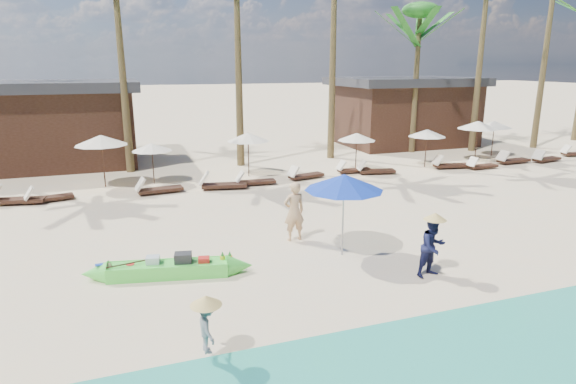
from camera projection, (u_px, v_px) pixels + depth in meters
name	position (u px, v px, depth m)	size (l,w,h in m)	color
ground	(292.00, 281.00, 11.75)	(240.00, 240.00, 0.00)	beige
green_canoe	(169.00, 269.00, 11.96)	(4.64, 1.23, 0.59)	#4CE345
tourist	(294.00, 211.00, 14.25)	(0.66, 0.43, 1.80)	tan
vendor_green	(433.00, 247.00, 11.85)	(0.74, 0.58, 1.53)	#15173A
vendor_yellow	(207.00, 327.00, 8.42)	(0.63, 0.36, 0.97)	gray
blue_umbrella	(344.00, 182.00, 12.82)	(2.13, 2.13, 2.30)	#99999E
resort_parasol_4	(101.00, 140.00, 20.24)	(2.19, 2.19, 2.25)	#3A2218
lounger_4_left	(15.00, 199.00, 18.10)	(2.03, 0.94, 0.66)	#3A2218
lounger_4_right	(47.00, 197.00, 18.44)	(1.79, 0.88, 0.58)	#3A2218
resort_parasol_5	(152.00, 147.00, 20.92)	(1.76, 1.76, 1.82)	#3A2218
lounger_5_left	(157.00, 189.00, 19.61)	(1.94, 0.79, 0.64)	#3A2218
resort_parasol_6	(248.00, 137.00, 22.29)	(2.01, 2.01, 2.07)	#3A2218
lounger_6_left	(221.00, 184.00, 20.31)	(2.07, 0.98, 0.68)	#3A2218
lounger_6_right	(254.00, 181.00, 20.98)	(1.77, 0.64, 0.59)	#3A2218
resort_parasol_7	(357.00, 137.00, 23.32)	(1.85, 1.85, 1.90)	#3A2218
lounger_7_left	(304.00, 175.00, 22.10)	(1.84, 0.94, 0.60)	#3A2218
lounger_7_right	(352.00, 169.00, 23.33)	(1.73, 0.57, 0.58)	#3A2218
resort_parasol_8	(427.00, 133.00, 24.31)	(1.89, 1.89, 1.95)	#3A2218
lounger_8_left	(374.00, 170.00, 23.12)	(1.90, 0.96, 0.62)	#3A2218
resort_parasol_9	(478.00, 125.00, 25.64)	(2.14, 2.14, 2.21)	#3A2218
lounger_9_left	(450.00, 164.00, 24.34)	(1.98, 0.90, 0.65)	#3A2218
lounger_9_right	(481.00, 165.00, 24.25)	(1.71, 0.62, 0.57)	#3A2218
resort_parasol_10	(495.00, 124.00, 27.24)	(1.97, 1.97, 2.03)	#3A2218
lounger_10_left	(512.00, 160.00, 25.53)	(1.95, 0.69, 0.65)	#3A2218
lounger_10_right	(545.00, 158.00, 25.95)	(1.91, 0.88, 0.63)	#3A2218
lounger_11_left	(575.00, 153.00, 27.62)	(1.83, 0.91, 0.60)	#3A2218
palm_6	(419.00, 29.00, 27.27)	(2.08, 2.08, 8.51)	brown
pavilion_west	(31.00, 123.00, 24.62)	(10.80, 6.60, 4.30)	#3A2218
pavilion_east	(403.00, 110.00, 31.61)	(8.80, 6.60, 4.30)	#3A2218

